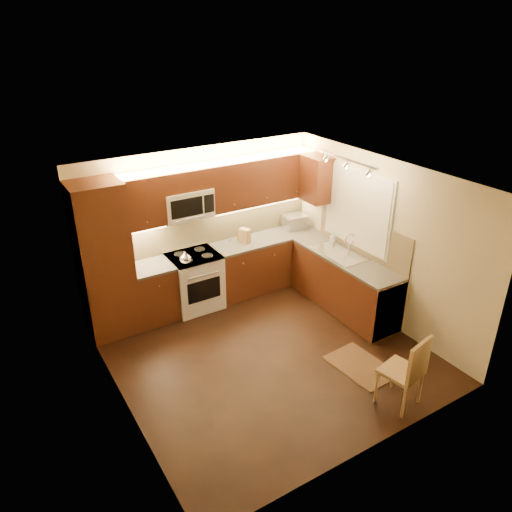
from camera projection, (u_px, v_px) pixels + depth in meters
floor at (267, 353)px, 6.88m from camera, size 4.00×4.00×0.01m
ceiling at (270, 181)px, 5.79m from camera, size 4.00×4.00×0.01m
wall_back at (201, 225)px, 7.87m from camera, size 4.00×0.01×2.50m
wall_front at (379, 356)px, 4.80m from camera, size 4.00×0.01×2.50m
wall_left at (115, 319)px, 5.39m from camera, size 0.01×4.00×2.50m
wall_right at (382, 241)px, 7.28m from camera, size 0.01×4.00×2.50m
pantry at (104, 261)px, 6.90m from camera, size 0.70×0.60×2.30m
base_cab_back_left at (153, 293)px, 7.53m from camera, size 0.62×0.60×0.86m
counter_back_left at (151, 267)px, 7.33m from camera, size 0.62×0.60×0.04m
base_cab_back_right at (265, 262)px, 8.48m from camera, size 1.92×0.60×0.86m
counter_back_right at (265, 239)px, 8.29m from camera, size 1.92×0.60×0.04m
base_cab_right at (344, 284)px, 7.80m from camera, size 0.60×2.00×0.86m
counter_right at (346, 258)px, 7.60m from camera, size 0.60×2.00×0.04m
dishwasher at (375, 303)px, 7.26m from camera, size 0.58×0.60×0.84m
backsplash_back at (220, 224)px, 8.05m from camera, size 3.30×0.02×0.60m
backsplash_right at (362, 236)px, 7.60m from camera, size 0.02×2.00×0.60m
upper_cab_back_left at (141, 202)px, 7.00m from camera, size 0.62×0.35×0.75m
upper_cab_back_right at (262, 180)px, 7.95m from camera, size 1.92×0.35×0.75m
upper_cab_bridge at (185, 179)px, 7.23m from camera, size 0.76×0.35×0.31m
upper_cab_right_corner at (316, 179)px, 8.00m from camera, size 0.35×0.50×0.75m
stove at (195, 281)px, 7.82m from camera, size 0.76×0.65×0.92m
microwave at (187, 204)px, 7.38m from camera, size 0.76×0.38×0.44m
window_frame at (358, 208)px, 7.54m from camera, size 0.03×1.44×1.24m
window_blinds at (357, 209)px, 7.53m from camera, size 0.02×1.36×1.16m
sink at (340, 249)px, 7.68m from camera, size 0.52×0.86×0.15m
faucet at (350, 243)px, 7.73m from camera, size 0.20×0.04×0.30m
track_light_bar at (347, 159)px, 6.84m from camera, size 0.04×1.20×0.03m
kettle at (185, 257)px, 7.33m from camera, size 0.17×0.17×0.19m
toaster_oven at (295, 222)px, 8.60m from camera, size 0.42×0.33×0.24m
knife_block at (245, 236)px, 8.06m from camera, size 0.17×0.20×0.24m
spice_jar_a at (230, 239)px, 8.10m from camera, size 0.05×0.05×0.09m
spice_jar_b at (238, 237)px, 8.17m from camera, size 0.05×0.05×0.09m
spice_jar_c at (240, 236)px, 8.24m from camera, size 0.05×0.05×0.09m
spice_jar_d at (242, 236)px, 8.22m from camera, size 0.05×0.05×0.10m
soap_bottle at (332, 238)px, 8.07m from camera, size 0.10×0.10×0.17m
rug at (361, 366)px, 6.61m from camera, size 0.65×0.93×0.01m
dining_chair at (401, 370)px, 5.79m from camera, size 0.51×0.51×0.98m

